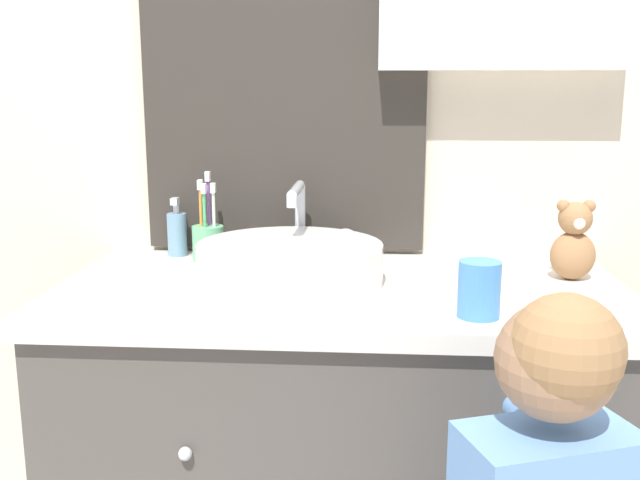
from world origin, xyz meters
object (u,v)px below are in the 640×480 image
toothbrush_holder (208,239)px  teddy_bear (574,242)px  sink_basin (291,261)px  soap_dispenser (177,233)px  drinking_cup (479,289)px

toothbrush_holder → teddy_bear: bearing=-8.3°
sink_basin → soap_dispenser: 0.37m
sink_basin → toothbrush_holder: bearing=139.9°
sink_basin → drinking_cup: 0.40m
sink_basin → drinking_cup: size_ratio=4.38×
soap_dispenser → drinking_cup: size_ratio=1.41×
sink_basin → teddy_bear: bearing=6.4°
teddy_bear → drinking_cup: teddy_bear is taller
sink_basin → teddy_bear: 0.58m
sink_basin → toothbrush_holder: size_ratio=2.13×
soap_dispenser → teddy_bear: 0.88m
soap_dispenser → drinking_cup: 0.77m
drinking_cup → sink_basin: bearing=149.6°
drinking_cup → toothbrush_holder: bearing=145.6°
toothbrush_holder → drinking_cup: (0.56, -0.38, 0.00)m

